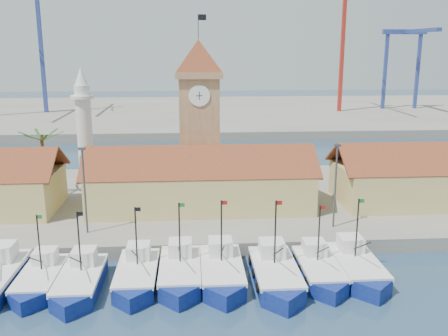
{
  "coord_description": "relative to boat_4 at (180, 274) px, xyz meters",
  "views": [
    {
      "loc": [
        -1.1,
        -37.63,
        20.33
      ],
      "look_at": [
        2.64,
        18.0,
        6.71
      ],
      "focal_mm": 40.0,
      "sensor_mm": 36.0,
      "label": 1
    }
  ],
  "objects": [
    {
      "name": "ground",
      "position": [
        2.25,
        -3.08,
        -0.77
      ],
      "size": [
        400.0,
        400.0,
        0.0
      ],
      "primitive_type": "plane",
      "color": "#1C394C",
      "rests_on": "ground"
    },
    {
      "name": "quay",
      "position": [
        2.25,
        20.92,
        -0.02
      ],
      "size": [
        140.0,
        32.0,
        1.5
      ],
      "primitive_type": "cube",
      "color": "gray",
      "rests_on": "ground"
    },
    {
      "name": "terminal",
      "position": [
        2.25,
        106.92,
        0.23
      ],
      "size": [
        240.0,
        80.0,
        2.0
      ],
      "primitive_type": "cube",
      "color": "gray",
      "rests_on": "ground"
    },
    {
      "name": "boat_1",
      "position": [
        -12.07,
        -0.39,
        -0.07
      ],
      "size": [
        3.28,
        8.97,
        6.79
      ],
      "color": "navy",
      "rests_on": "ground"
    },
    {
      "name": "boat_2",
      "position": [
        -8.51,
        -1.12,
        -0.03
      ],
      "size": [
        3.49,
        9.56,
        7.23
      ],
      "color": "navy",
      "rests_on": "ground"
    },
    {
      "name": "boat_3",
      "position": [
        -3.78,
        -0.24,
        -0.02
      ],
      "size": [
        3.5,
        9.58,
        7.25
      ],
      "color": "navy",
      "rests_on": "ground"
    },
    {
      "name": "boat_4",
      "position": [
        0.0,
        0.0,
        0.0
      ],
      "size": [
        3.61,
        9.89,
        7.49
      ],
      "color": "navy",
      "rests_on": "ground"
    },
    {
      "name": "boat_5",
      "position": [
        3.71,
        -0.17,
        0.02
      ],
      "size": [
        3.71,
        10.15,
        7.68
      ],
      "color": "navy",
      "rests_on": "ground"
    },
    {
      "name": "boat_6",
      "position": [
        8.37,
        -1.11,
        0.04
      ],
      "size": [
        3.8,
        10.41,
        7.87
      ],
      "color": "navy",
      "rests_on": "ground"
    },
    {
      "name": "boat_7",
      "position": [
        12.46,
        -0.26,
        -0.05
      ],
      "size": [
        3.4,
        9.3,
        7.04
      ],
      "color": "navy",
      "rests_on": "ground"
    },
    {
      "name": "boat_8",
      "position": [
        16.02,
        -0.02,
        0.0
      ],
      "size": [
        3.63,
        9.96,
        7.53
      ],
      "color": "navy",
      "rests_on": "ground"
    },
    {
      "name": "hall_center",
      "position": [
        2.25,
        16.92,
        3.21
      ],
      "size": [
        27.04,
        10.13,
        7.61
      ],
      "color": "tan",
      "rests_on": "quay"
    },
    {
      "name": "clock_tower",
      "position": [
        2.25,
        22.91,
        11.19
      ],
      "size": [
        5.8,
        5.8,
        22.7
      ],
      "color": "tan",
      "rests_on": "quay"
    },
    {
      "name": "minaret",
      "position": [
        -12.75,
        24.92,
        8.95
      ],
      "size": [
        3.0,
        3.0,
        16.3
      ],
      "color": "silver",
      "rests_on": "quay"
    },
    {
      "name": "palm_tree",
      "position": [
        -17.75,
        22.92,
        5.47
      ],
      "size": [
        5.6,
        5.03,
        8.39
      ],
      "color": "brown",
      "rests_on": "quay"
    },
    {
      "name": "lamp_posts",
      "position": [
        2.75,
        8.92,
        5.7
      ],
      "size": [
        80.7,
        0.25,
        9.03
      ],
      "color": "#3F3F44",
      "rests_on": "quay"
    },
    {
      "name": "crane_blue_near",
      "position": [
        -40.09,
        103.77,
        23.43
      ],
      "size": [
        1.0,
        30.51,
        40.32
      ],
      "color": "navy",
      "rests_on": "terminal"
    },
    {
      "name": "crane_red_right",
      "position": [
        44.38,
        100.19,
        24.98
      ],
      "size": [
        1.0,
        34.92,
        42.47
      ],
      "color": "#AE261A",
      "rests_on": "terminal"
    },
    {
      "name": "gantry",
      "position": [
        64.25,
        103.57,
        19.27
      ],
      "size": [
        13.0,
        22.0,
        23.2
      ],
      "color": "navy",
      "rests_on": "terminal"
    }
  ]
}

